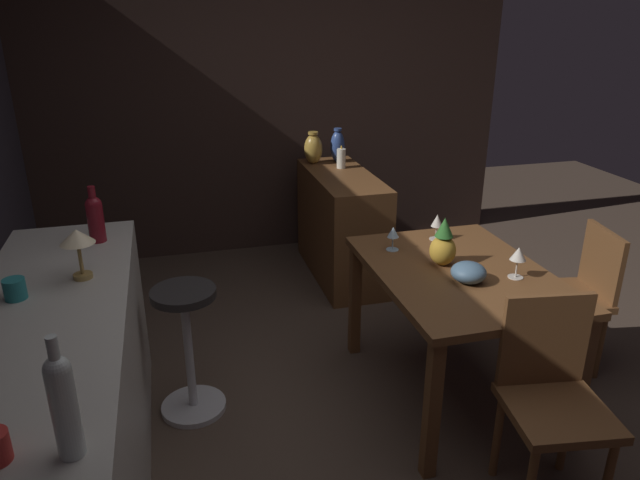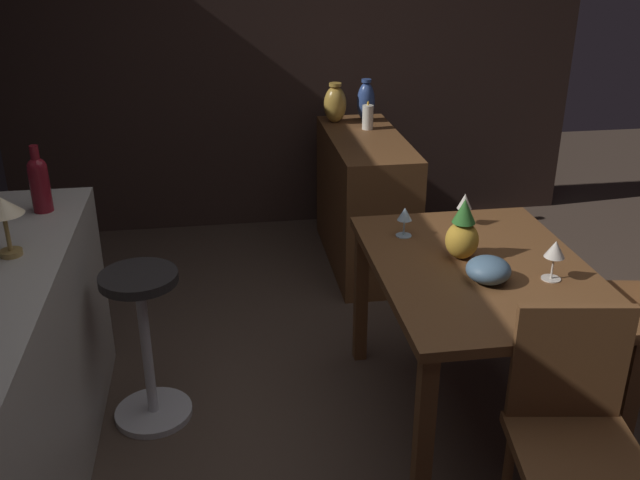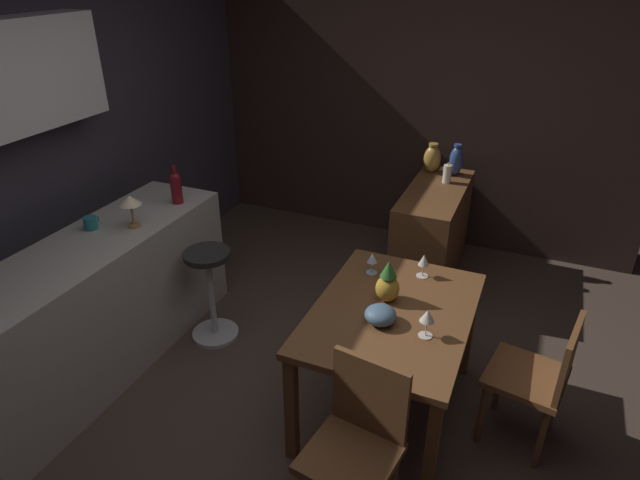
{
  "view_description": "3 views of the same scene",
  "coord_description": "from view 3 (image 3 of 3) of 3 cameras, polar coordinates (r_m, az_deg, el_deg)",
  "views": [
    {
      "loc": [
        -2.3,
        1.0,
        1.97
      ],
      "look_at": [
        0.26,
        0.31,
        0.92
      ],
      "focal_mm": 32.93,
      "sensor_mm": 36.0,
      "label": 1
    },
    {
      "loc": [
        -2.3,
        0.64,
        1.98
      ],
      "look_at": [
        0.16,
        0.27,
        0.88
      ],
      "focal_mm": 39.92,
      "sensor_mm": 36.0,
      "label": 2
    },
    {
      "loc": [
        -2.3,
        -0.98,
        2.48
      ],
      "look_at": [
        0.4,
        0.17,
        0.93
      ],
      "focal_mm": 30.41,
      "sensor_mm": 36.0,
      "label": 3
    }
  ],
  "objects": [
    {
      "name": "wine_bottle_ruby",
      "position": [
        3.99,
        -14.92,
        5.5
      ],
      "size": [
        0.08,
        0.08,
        0.28
      ],
      "color": "maroon",
      "rests_on": "kitchen_counter"
    },
    {
      "name": "wine_glass_right",
      "position": [
        3.32,
        5.52,
        -2.03
      ],
      "size": [
        0.07,
        0.07,
        0.13
      ],
      "color": "silver",
      "rests_on": "dining_table"
    },
    {
      "name": "wall_kitchen_back",
      "position": [
        3.94,
        -29.73,
        8.43
      ],
      "size": [
        5.2,
        0.33,
        2.6
      ],
      "color": "#38333D",
      "rests_on": "ground_plane"
    },
    {
      "name": "kitchen_counter",
      "position": [
        3.84,
        -22.47,
        -6.53
      ],
      "size": [
        2.1,
        0.6,
        0.9
      ],
      "primitive_type": "cube",
      "color": "#B2ADA3",
      "rests_on": "ground_plane"
    },
    {
      "name": "sideboard_cabinet",
      "position": [
        4.61,
        11.63,
        0.54
      ],
      "size": [
        1.1,
        0.44,
        0.82
      ],
      "primitive_type": "cube",
      "color": "brown",
      "rests_on": "ground_plane"
    },
    {
      "name": "wine_glass_left",
      "position": [
        2.82,
        11.23,
        -7.93
      ],
      "size": [
        0.08,
        0.08,
        0.16
      ],
      "color": "silver",
      "rests_on": "dining_table"
    },
    {
      "name": "vase_brass",
      "position": [
        4.77,
        11.72,
        8.38
      ],
      "size": [
        0.14,
        0.14,
        0.25
      ],
      "color": "#B78C38",
      "rests_on": "sideboard_cabinet"
    },
    {
      "name": "fruit_bowl",
      "position": [
        2.91,
        6.38,
        -7.84
      ],
      "size": [
        0.17,
        0.17,
        0.1
      ],
      "primitive_type": "ellipsoid",
      "color": "slate",
      "rests_on": "dining_table"
    },
    {
      "name": "wine_glass_center",
      "position": [
        3.32,
        10.87,
        -2.19
      ],
      "size": [
        0.07,
        0.07,
        0.15
      ],
      "color": "silver",
      "rests_on": "dining_table"
    },
    {
      "name": "vase_ceramic_blue",
      "position": [
        4.73,
        14.13,
        8.1
      ],
      "size": [
        0.11,
        0.11,
        0.27
      ],
      "color": "#334C8C",
      "rests_on": "sideboard_cabinet"
    },
    {
      "name": "bar_stool",
      "position": [
        3.91,
        -11.39,
        -5.44
      ],
      "size": [
        0.34,
        0.34,
        0.7
      ],
      "color": "#262323",
      "rests_on": "ground_plane"
    },
    {
      "name": "chair_near_window",
      "position": [
        2.67,
        3.93,
        -20.39
      ],
      "size": [
        0.46,
        0.46,
        0.89
      ],
      "color": "brown",
      "rests_on": "ground_plane"
    },
    {
      "name": "pineapple_centerpiece",
      "position": [
        3.07,
        7.14,
        -4.58
      ],
      "size": [
        0.13,
        0.13,
        0.26
      ],
      "color": "gold",
      "rests_on": "dining_table"
    },
    {
      "name": "wall_side_right",
      "position": [
        5.15,
        8.38,
        14.3
      ],
      "size": [
        0.1,
        4.4,
        2.6
      ],
      "primitive_type": "cube",
      "color": "#33231E",
      "rests_on": "ground_plane"
    },
    {
      "name": "dining_table",
      "position": [
        3.1,
        7.54,
        -8.76
      ],
      "size": [
        1.17,
        0.85,
        0.74
      ],
      "color": "brown",
      "rests_on": "ground_plane"
    },
    {
      "name": "chair_by_doorway",
      "position": [
        3.23,
        22.02,
        -13.16
      ],
      "size": [
        0.46,
        0.46,
        0.84
      ],
      "color": "brown",
      "rests_on": "ground_plane"
    },
    {
      "name": "pillar_candle_tall",
      "position": [
        4.57,
        13.24,
        6.79
      ],
      "size": [
        0.07,
        0.07,
        0.18
      ],
      "color": "white",
      "rests_on": "sideboard_cabinet"
    },
    {
      "name": "ground_plane",
      "position": [
        3.52,
        0.03,
        -16.94
      ],
      "size": [
        9.0,
        9.0,
        0.0
      ],
      "primitive_type": "plane",
      "color": "#47382D"
    },
    {
      "name": "counter_lamp",
      "position": [
        3.69,
        -19.34,
        3.72
      ],
      "size": [
        0.14,
        0.14,
        0.22
      ],
      "color": "#A58447",
      "rests_on": "kitchen_counter"
    },
    {
      "name": "cup_teal",
      "position": [
        3.81,
        -22.98,
        1.67
      ],
      "size": [
        0.12,
        0.08,
        0.08
      ],
      "color": "teal",
      "rests_on": "kitchen_counter"
    }
  ]
}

